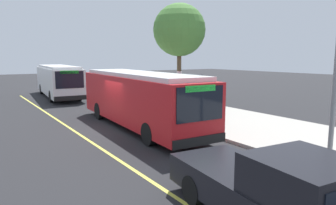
{
  "coord_description": "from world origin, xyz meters",
  "views": [
    {
      "loc": [
        14.78,
        -6.7,
        3.74
      ],
      "look_at": [
        3.51,
        0.84,
        1.73
      ],
      "focal_mm": 32.75,
      "sensor_mm": 36.0,
      "label": 1
    }
  ],
  "objects_px": {
    "transit_bus_second": "(58,80)",
    "waiting_bench": "(183,103)",
    "pedestrian_commuter": "(148,94)",
    "transit_bus_main": "(139,97)",
    "pickup_truck": "(276,194)",
    "route_sign_post": "(179,88)"
  },
  "relations": [
    {
      "from": "transit_bus_main",
      "to": "transit_bus_second",
      "type": "relative_size",
      "value": 0.98
    },
    {
      "from": "waiting_bench",
      "to": "transit_bus_second",
      "type": "bearing_deg",
      "value": -160.02
    },
    {
      "from": "waiting_bench",
      "to": "pedestrian_commuter",
      "type": "bearing_deg",
      "value": -148.54
    },
    {
      "from": "pickup_truck",
      "to": "pedestrian_commuter",
      "type": "relative_size",
      "value": 3.3
    },
    {
      "from": "route_sign_post",
      "to": "waiting_bench",
      "type": "bearing_deg",
      "value": 138.6
    },
    {
      "from": "transit_bus_main",
      "to": "pedestrian_commuter",
      "type": "distance_m",
      "value": 5.48
    },
    {
      "from": "route_sign_post",
      "to": "transit_bus_second",
      "type": "bearing_deg",
      "value": -169.14
    },
    {
      "from": "transit_bus_second",
      "to": "waiting_bench",
      "type": "xyz_separation_m",
      "value": [
        13.26,
        4.82,
        -0.98
      ]
    },
    {
      "from": "transit_bus_second",
      "to": "pedestrian_commuter",
      "type": "relative_size",
      "value": 6.68
    },
    {
      "from": "transit_bus_second",
      "to": "pedestrian_commuter",
      "type": "xyz_separation_m",
      "value": [
        10.97,
        3.42,
        -0.5
      ]
    },
    {
      "from": "pedestrian_commuter",
      "to": "transit_bus_second",
      "type": "bearing_deg",
      "value": -162.68
    },
    {
      "from": "pickup_truck",
      "to": "waiting_bench",
      "type": "xyz_separation_m",
      "value": [
        -12.59,
        6.9,
        -0.22
      ]
    },
    {
      "from": "transit_bus_main",
      "to": "waiting_bench",
      "type": "relative_size",
      "value": 6.88
    },
    {
      "from": "transit_bus_main",
      "to": "transit_bus_second",
      "type": "height_order",
      "value": "same"
    },
    {
      "from": "pedestrian_commuter",
      "to": "pickup_truck",
      "type": "bearing_deg",
      "value": -20.27
    },
    {
      "from": "waiting_bench",
      "to": "route_sign_post",
      "type": "xyz_separation_m",
      "value": [
        2.12,
        -1.87,
        1.32
      ]
    },
    {
      "from": "transit_bus_main",
      "to": "route_sign_post",
      "type": "relative_size",
      "value": 3.93
    },
    {
      "from": "transit_bus_second",
      "to": "waiting_bench",
      "type": "distance_m",
      "value": 14.14
    },
    {
      "from": "transit_bus_second",
      "to": "waiting_bench",
      "type": "bearing_deg",
      "value": 19.98
    },
    {
      "from": "transit_bus_main",
      "to": "pickup_truck",
      "type": "distance_m",
      "value": 10.71
    },
    {
      "from": "transit_bus_main",
      "to": "pickup_truck",
      "type": "bearing_deg",
      "value": -12.72
    },
    {
      "from": "waiting_bench",
      "to": "transit_bus_main",
      "type": "bearing_deg",
      "value": -64.48
    }
  ]
}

